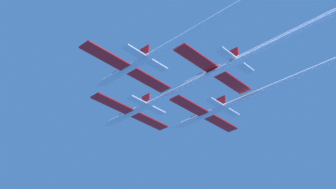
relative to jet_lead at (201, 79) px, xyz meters
The scene contains 4 objects.
jet_lead is the anchor object (origin of this frame).
jet_left_wing 15.27m from the jet_lead, 136.55° to the right, with size 19.85×65.53×3.29m.
jet_right_wing 14.71m from the jet_lead, 39.88° to the right, with size 19.85×63.38×3.29m.
jet_slot 19.09m from the jet_lead, 87.96° to the right, with size 19.85×60.86×3.29m.
Camera 1 is at (-53.06, -60.83, -43.52)m, focal length 45.60 mm.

